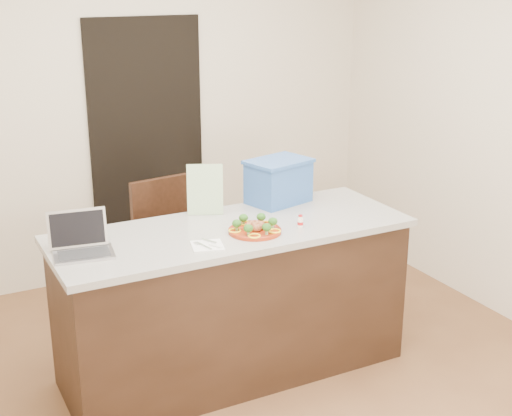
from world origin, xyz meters
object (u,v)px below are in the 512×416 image
blue_box (278,181)px  laptop (81,242)px  island (233,300)px  yogurt_bottle (300,222)px  plate (255,230)px  chair (168,243)px  napkin (207,246)px

blue_box → laptop: bearing=176.7°
island → yogurt_bottle: yogurt_bottle is taller
plate → yogurt_bottle: size_ratio=4.15×
yogurt_bottle → chair: yogurt_bottle is taller
napkin → island: bearing=39.9°
island → yogurt_bottle: (0.35, -0.17, 0.49)m
napkin → yogurt_bottle: 0.59m
island → plate: (0.08, -0.13, 0.47)m
island → laptop: 1.00m
napkin → yogurt_bottle: size_ratio=2.29×
laptop → blue_box: 1.35m
napkin → blue_box: size_ratio=0.37×
island → napkin: 0.56m
plate → blue_box: size_ratio=0.68×
yogurt_bottle → chair: (-0.45, 0.99, -0.39)m
yogurt_bottle → laptop: laptop is taller
napkin → blue_box: blue_box is taller
chair → island: bearing=-91.1°
plate → chair: size_ratio=0.30×
island → blue_box: 0.81m
laptop → chair: size_ratio=0.33×
plate → yogurt_bottle: bearing=-8.4°
island → chair: bearing=96.7°
yogurt_bottle → plate: bearing=171.6°
laptop → chair: 1.18m
plate → napkin: bearing=-167.3°
chair → plate: bearing=-87.4°
napkin → chair: 1.09m
yogurt_bottle → blue_box: blue_box is taller
napkin → plate: bearing=12.7°
napkin → chair: chair is taller
napkin → chair: size_ratio=0.17×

